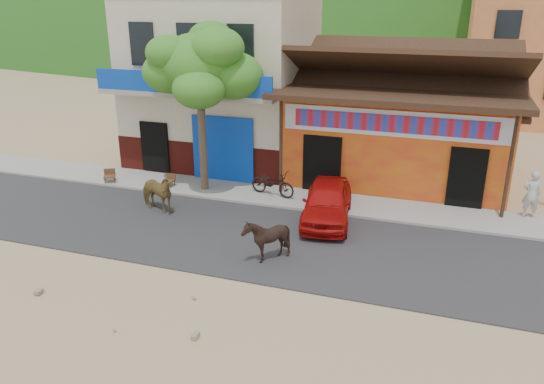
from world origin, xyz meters
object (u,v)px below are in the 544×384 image
(cow_dark, at_px, (266,239))
(cow_tan, at_px, (156,193))
(cafe_chair_right, at_px, (109,171))
(red_car, at_px, (327,202))
(cafe_chair_left, at_px, (168,176))
(pedestrian, at_px, (532,194))
(scooter, at_px, (273,183))
(tree, at_px, (201,109))

(cow_dark, bearing_deg, cow_tan, -119.15)
(cow_dark, relative_size, cafe_chair_right, 1.41)
(red_car, relative_size, cafe_chair_left, 4.55)
(red_car, relative_size, pedestrian, 2.36)
(scooter, bearing_deg, red_car, -108.10)
(scooter, bearing_deg, cow_dark, -150.77)
(tree, relative_size, cafe_chair_right, 6.58)
(scooter, height_order, cafe_chair_left, scooter)
(cow_dark, height_order, cafe_chair_left, cow_dark)
(cow_tan, distance_m, scooter, 4.16)
(cow_dark, bearing_deg, scooter, -168.08)
(tree, distance_m, scooter, 3.67)
(scooter, xyz_separation_m, cafe_chair_right, (-6.46, -0.63, -0.01))
(cow_tan, relative_size, pedestrian, 0.99)
(pedestrian, height_order, cafe_chair_left, pedestrian)
(scooter, xyz_separation_m, pedestrian, (8.58, 0.77, 0.33))
(pedestrian, bearing_deg, cow_dark, 26.24)
(cow_dark, bearing_deg, red_car, 159.16)
(tree, xyz_separation_m, red_car, (4.97, -1.27, -2.44))
(cafe_chair_left, bearing_deg, tree, 11.69)
(red_car, height_order, pedestrian, pedestrian)
(cow_dark, height_order, pedestrian, pedestrian)
(cow_dark, bearing_deg, cafe_chair_left, -132.99)
(pedestrian, bearing_deg, red_car, 8.42)
(tree, bearing_deg, cafe_chair_left, -171.61)
(tree, xyz_separation_m, cafe_chair_right, (-3.82, -0.50, -2.54))
(cow_tan, bearing_deg, red_car, -63.16)
(pedestrian, bearing_deg, scooter, -5.55)
(cafe_chair_left, relative_size, cafe_chair_right, 0.90)
(red_car, bearing_deg, pedestrian, 11.13)
(scooter, distance_m, cafe_chair_right, 6.49)
(scooter, relative_size, cafe_chair_right, 1.93)
(cafe_chair_left, bearing_deg, cafe_chair_right, -169.77)
(scooter, relative_size, cafe_chair_left, 2.14)
(cow_tan, relative_size, red_car, 0.42)
(tree, relative_size, scooter, 3.41)
(cow_dark, height_order, red_car, cow_dark)
(cow_tan, distance_m, cow_dark, 5.17)
(tree, bearing_deg, scooter, 2.80)
(red_car, relative_size, cafe_chair_right, 4.11)
(pedestrian, bearing_deg, cow_tan, 4.61)
(cow_dark, relative_size, pedestrian, 0.81)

